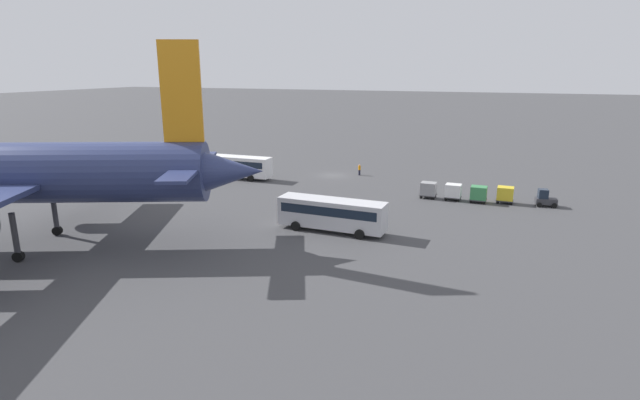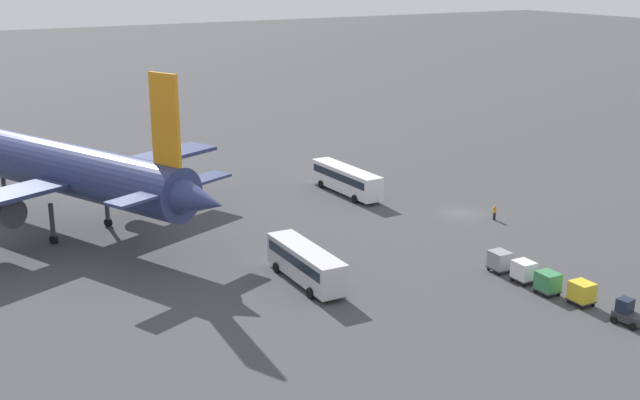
# 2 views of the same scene
# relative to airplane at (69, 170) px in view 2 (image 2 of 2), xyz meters

# --- Properties ---
(ground_plane) EXTENTS (600.00, 600.00, 0.00)m
(ground_plane) POSITION_rel_airplane_xyz_m (-15.77, -40.85, -6.98)
(ground_plane) COLOR #424244
(airplane) EXTENTS (43.05, 36.52, 18.54)m
(airplane) POSITION_rel_airplane_xyz_m (0.00, 0.00, 0.00)
(airplane) COLOR navy
(airplane) RESTS_ON ground
(shuttle_bus_near) EXTENTS (12.78, 3.12, 3.37)m
(shuttle_bus_near) POSITION_rel_airplane_xyz_m (-1.97, -33.57, -4.97)
(shuttle_bus_near) COLOR white
(shuttle_bus_near) RESTS_ON ground
(shuttle_bus_far) EXTENTS (11.20, 3.28, 3.32)m
(shuttle_bus_far) POSITION_rel_airplane_xyz_m (-24.96, -14.92, -5.00)
(shuttle_bus_far) COLOR silver
(shuttle_bus_far) RESTS_ON ground
(baggage_tug) EXTENTS (2.56, 1.94, 2.10)m
(baggage_tug) POSITION_rel_airplane_xyz_m (-45.73, -33.18, -6.04)
(baggage_tug) COLOR #333338
(baggage_tug) RESTS_ON ground
(worker_person) EXTENTS (0.38, 0.38, 1.74)m
(worker_person) POSITION_rel_airplane_xyz_m (-19.56, -42.53, -6.11)
(worker_person) COLOR #1E1E2D
(worker_person) RESTS_ON ground
(cargo_cart_yellow) EXTENTS (2.03, 1.72, 2.06)m
(cargo_cart_yellow) POSITION_rel_airplane_xyz_m (-41.20, -32.89, -5.79)
(cargo_cart_yellow) COLOR #38383D
(cargo_cart_yellow) RESTS_ON ground
(cargo_cart_green) EXTENTS (2.03, 1.72, 2.06)m
(cargo_cart_green) POSITION_rel_airplane_xyz_m (-38.12, -32.02, -5.79)
(cargo_cart_green) COLOR #38383D
(cargo_cart_green) RESTS_ON ground
(cargo_cart_white) EXTENTS (2.03, 1.72, 2.06)m
(cargo_cart_white) POSITION_rel_airplane_xyz_m (-35.03, -32.12, -5.79)
(cargo_cart_white) COLOR #38383D
(cargo_cart_white) RESTS_ON ground
(cargo_cart_grey) EXTENTS (2.03, 1.72, 2.06)m
(cargo_cart_grey) POSITION_rel_airplane_xyz_m (-31.95, -32.01, -5.79)
(cargo_cart_grey) COLOR #38383D
(cargo_cart_grey) RESTS_ON ground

